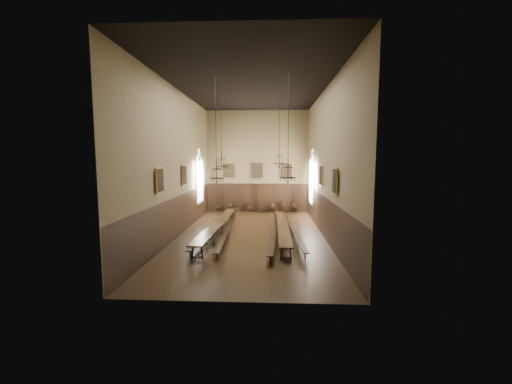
# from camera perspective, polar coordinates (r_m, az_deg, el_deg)

# --- Properties ---
(floor) EXTENTS (9.00, 18.00, 0.02)m
(floor) POSITION_cam_1_polar(r_m,az_deg,el_deg) (19.67, -0.94, -8.01)
(floor) COLOR black
(floor) RESTS_ON ground
(ceiling) EXTENTS (9.00, 18.00, 0.02)m
(ceiling) POSITION_cam_1_polar(r_m,az_deg,el_deg) (19.53, -0.99, 18.59)
(ceiling) COLOR black
(ceiling) RESTS_ON ground
(wall_back) EXTENTS (9.00, 0.02, 9.00)m
(wall_back) POSITION_cam_1_polar(r_m,az_deg,el_deg) (28.07, 0.21, 5.55)
(wall_back) COLOR #837351
(wall_back) RESTS_ON ground
(wall_front) EXTENTS (9.00, 0.02, 9.00)m
(wall_front) POSITION_cam_1_polar(r_m,az_deg,el_deg) (10.10, -4.23, 4.36)
(wall_front) COLOR #837351
(wall_front) RESTS_ON ground
(wall_left) EXTENTS (0.02, 18.00, 9.00)m
(wall_left) POSITION_cam_1_polar(r_m,az_deg,el_deg) (19.88, -14.11, 5.09)
(wall_left) COLOR #837351
(wall_left) RESTS_ON ground
(wall_right) EXTENTS (0.02, 18.00, 9.00)m
(wall_right) POSITION_cam_1_polar(r_m,az_deg,el_deg) (19.32, 12.56, 5.10)
(wall_right) COLOR #837351
(wall_right) RESTS_ON ground
(wainscot_panelling) EXTENTS (9.00, 18.00, 2.50)m
(wainscot_panelling) POSITION_cam_1_polar(r_m,az_deg,el_deg) (19.40, -0.95, -4.40)
(wainscot_panelling) COLOR black
(wainscot_panelling) RESTS_ON floor
(table_left) EXTENTS (1.18, 10.49, 0.82)m
(table_left) POSITION_cam_1_polar(r_m,az_deg,el_deg) (19.82, -6.91, -6.71)
(table_left) COLOR black
(table_left) RESTS_ON floor
(table_right) EXTENTS (0.71, 9.54, 0.74)m
(table_right) POSITION_cam_1_polar(r_m,az_deg,el_deg) (19.30, 4.89, -7.15)
(table_right) COLOR black
(table_right) RESTS_ON floor
(bench_left_outer) EXTENTS (0.39, 9.60, 0.43)m
(bench_left_outer) POSITION_cam_1_polar(r_m,az_deg,el_deg) (19.99, -8.53, -7.01)
(bench_left_outer) COLOR black
(bench_left_outer) RESTS_ON floor
(bench_left_inner) EXTENTS (0.62, 9.84, 0.44)m
(bench_left_inner) POSITION_cam_1_polar(r_m,az_deg,el_deg) (19.58, -5.28, -7.23)
(bench_left_inner) COLOR black
(bench_left_inner) RESTS_ON floor
(bench_right_inner) EXTENTS (0.77, 10.80, 0.49)m
(bench_right_inner) POSITION_cam_1_polar(r_m,az_deg,el_deg) (19.45, 3.25, -7.22)
(bench_right_inner) COLOR black
(bench_right_inner) RESTS_ON floor
(bench_right_outer) EXTENTS (0.80, 9.60, 0.43)m
(bench_right_outer) POSITION_cam_1_polar(r_m,az_deg,el_deg) (19.60, 6.83, -7.25)
(bench_right_outer) COLOR black
(bench_right_outer) RESTS_ON floor
(chair_0) EXTENTS (0.42, 0.42, 0.93)m
(chair_0) POSITION_cam_1_polar(r_m,az_deg,el_deg) (28.29, -6.85, -3.08)
(chair_0) COLOR black
(chair_0) RESTS_ON floor
(chair_1) EXTENTS (0.48, 0.48, 0.89)m
(chair_1) POSITION_cam_1_polar(r_m,az_deg,el_deg) (28.14, -4.79, -3.13)
(chair_1) COLOR black
(chair_1) RESTS_ON floor
(chair_2) EXTENTS (0.49, 0.49, 1.00)m
(chair_2) POSITION_cam_1_polar(r_m,az_deg,el_deg) (28.02, -3.07, -3.09)
(chair_2) COLOR black
(chair_2) RESTS_ON floor
(chair_3) EXTENTS (0.47, 0.47, 0.88)m
(chair_3) POSITION_cam_1_polar(r_m,az_deg,el_deg) (28.00, -1.09, -3.16)
(chair_3) COLOR black
(chair_3) RESTS_ON floor
(chair_4) EXTENTS (0.51, 0.51, 0.98)m
(chair_4) POSITION_cam_1_polar(r_m,az_deg,el_deg) (27.92, 1.11, -3.13)
(chair_4) COLOR black
(chair_4) RESTS_ON floor
(chair_5) EXTENTS (0.48, 0.48, 0.86)m
(chair_5) POSITION_cam_1_polar(r_m,az_deg,el_deg) (27.93, 3.25, -3.21)
(chair_5) COLOR black
(chair_5) RESTS_ON floor
(chair_6) EXTENTS (0.58, 0.58, 1.04)m
(chair_6) POSITION_cam_1_polar(r_m,az_deg,el_deg) (27.91, 5.22, -3.12)
(chair_6) COLOR black
(chair_6) RESTS_ON floor
(chair_7) EXTENTS (0.55, 0.55, 1.00)m
(chair_7) POSITION_cam_1_polar(r_m,az_deg,el_deg) (27.96, 7.11, -3.15)
(chair_7) COLOR black
(chair_7) RESTS_ON floor
(chandelier_back_left) EXTENTS (0.86, 0.86, 4.90)m
(chandelier_back_left) POSITION_cam_1_polar(r_m,az_deg,el_deg) (21.65, -6.28, 5.51)
(chandelier_back_left) COLOR black
(chandelier_back_left) RESTS_ON ceiling
(chandelier_back_right) EXTENTS (0.78, 0.78, 4.70)m
(chandelier_back_right) POSITION_cam_1_polar(r_m,az_deg,el_deg) (21.91, 4.25, 6.08)
(chandelier_back_right) COLOR black
(chandelier_back_right) RESTS_ON ceiling
(chandelier_front_left) EXTENTS (0.77, 0.77, 5.39)m
(chandelier_front_left) POSITION_cam_1_polar(r_m,az_deg,el_deg) (16.83, -7.22, 3.89)
(chandelier_front_left) COLOR black
(chandelier_front_left) RESTS_ON ceiling
(chandelier_front_right) EXTENTS (0.80, 0.80, 5.33)m
(chandelier_front_right) POSITION_cam_1_polar(r_m,az_deg,el_deg) (16.15, 5.83, 3.96)
(chandelier_front_right) COLOR black
(chandelier_front_right) RESTS_ON ceiling
(portrait_back_0) EXTENTS (1.10, 0.12, 1.40)m
(portrait_back_0) POSITION_cam_1_polar(r_m,az_deg,el_deg) (28.19, -5.10, 3.90)
(portrait_back_0) COLOR gold
(portrait_back_0) RESTS_ON wall_back
(portrait_back_1) EXTENTS (1.10, 0.12, 1.40)m
(portrait_back_1) POSITION_cam_1_polar(r_m,az_deg,el_deg) (27.96, 0.19, 3.91)
(portrait_back_1) COLOR gold
(portrait_back_1) RESTS_ON wall_back
(portrait_back_2) EXTENTS (1.10, 0.12, 1.40)m
(portrait_back_2) POSITION_cam_1_polar(r_m,az_deg,el_deg) (27.97, 5.54, 3.88)
(portrait_back_2) COLOR gold
(portrait_back_2) RESTS_ON wall_back
(portrait_left_0) EXTENTS (0.12, 1.00, 1.30)m
(portrait_left_0) POSITION_cam_1_polar(r_m,az_deg,el_deg) (20.83, -12.92, 2.96)
(portrait_left_0) COLOR gold
(portrait_left_0) RESTS_ON wall_left
(portrait_left_1) EXTENTS (0.12, 1.00, 1.30)m
(portrait_left_1) POSITION_cam_1_polar(r_m,az_deg,el_deg) (16.55, -17.09, 2.04)
(portrait_left_1) COLOR gold
(portrait_left_1) RESTS_ON wall_left
(portrait_right_0) EXTENTS (0.12, 1.00, 1.30)m
(portrait_right_0) POSITION_cam_1_polar(r_m,az_deg,el_deg) (20.31, 11.66, 2.91)
(portrait_right_0) COLOR gold
(portrait_right_0) RESTS_ON wall_right
(portrait_right_1) EXTENTS (0.12, 1.00, 1.30)m
(portrait_right_1) POSITION_cam_1_polar(r_m,az_deg,el_deg) (15.89, 14.18, 1.97)
(portrait_right_1) COLOR gold
(portrait_right_1) RESTS_ON wall_right
(window_right) EXTENTS (0.20, 2.20, 4.60)m
(window_right) POSITION_cam_1_polar(r_m,az_deg,el_deg) (24.78, 10.15, 2.82)
(window_right) COLOR white
(window_right) RESTS_ON wall_right
(window_left) EXTENTS (0.20, 2.20, 4.60)m
(window_left) POSITION_cam_1_polar(r_m,az_deg,el_deg) (25.21, -10.27, 2.87)
(window_left) COLOR white
(window_left) RESTS_ON wall_left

